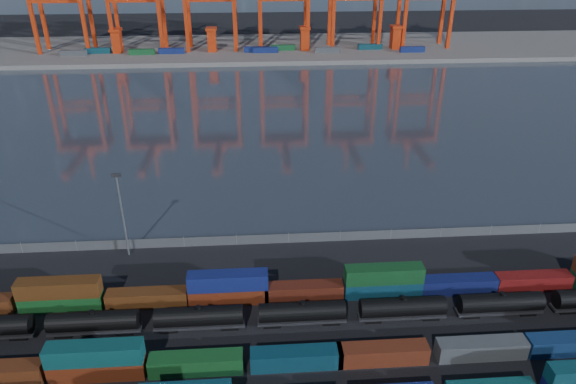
{
  "coord_description": "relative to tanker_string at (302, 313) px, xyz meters",
  "views": [
    {
      "loc": [
        -5.99,
        -55.84,
        53.6
      ],
      "look_at": [
        0.0,
        30.0,
        10.0
      ],
      "focal_mm": 32.0,
      "sensor_mm": 36.0,
      "label": 1
    }
  ],
  "objects": [
    {
      "name": "ground",
      "position": [
        -0.38,
        -4.99,
        -2.1
      ],
      "size": [
        700.0,
        700.0,
        0.0
      ],
      "primitive_type": "plane",
      "color": "black",
      "rests_on": "ground"
    },
    {
      "name": "waterfront_fence",
      "position": [
        -0.38,
        23.01,
        -1.1
      ],
      "size": [
        160.12,
        0.12,
        2.2
      ],
      "color": "#595B5E",
      "rests_on": "ground"
    },
    {
      "name": "quay_containers",
      "position": [
        -11.38,
        190.47,
        1.2
      ],
      "size": [
        172.58,
        10.99,
        2.6
      ],
      "color": "navy",
      "rests_on": "far_quay"
    },
    {
      "name": "container_row_north",
      "position": [
        -8.5,
        6.04,
        0.21
      ],
      "size": [
        142.91,
        2.6,
        5.54
      ],
      "color": "#0F214F",
      "rests_on": "ground"
    },
    {
      "name": "harbor_water",
      "position": [
        -0.38,
        100.01,
        -2.09
      ],
      "size": [
        700.0,
        700.0,
        0.0
      ],
      "primitive_type": "plane",
      "color": "#29313B",
      "rests_on": "ground"
    },
    {
      "name": "far_quay",
      "position": [
        -0.38,
        205.01,
        -1.1
      ],
      "size": [
        700.0,
        70.0,
        2.0
      ],
      "primitive_type": "cube",
      "color": "#514F4C",
      "rests_on": "ground"
    },
    {
      "name": "tanker_string",
      "position": [
        0.0,
        0.0,
        0.0
      ],
      "size": [
        106.61,
        2.92,
        4.18
      ],
      "color": "black",
      "rests_on": "ground"
    },
    {
      "name": "yard_light_mast",
      "position": [
        -30.38,
        21.01,
        7.2
      ],
      "size": [
        1.6,
        0.4,
        16.6
      ],
      "color": "slate",
      "rests_on": "ground"
    },
    {
      "name": "container_row_mid",
      "position": [
        -0.09,
        -8.53,
        -0.3
      ],
      "size": [
        141.2,
        2.58,
        5.5
      ],
      "color": "#393A3D",
      "rests_on": "ground"
    },
    {
      "name": "straddle_carriers",
      "position": [
        -2.88,
        195.01,
        5.72
      ],
      "size": [
        140.0,
        7.0,
        11.1
      ],
      "color": "red",
      "rests_on": "far_quay"
    }
  ]
}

